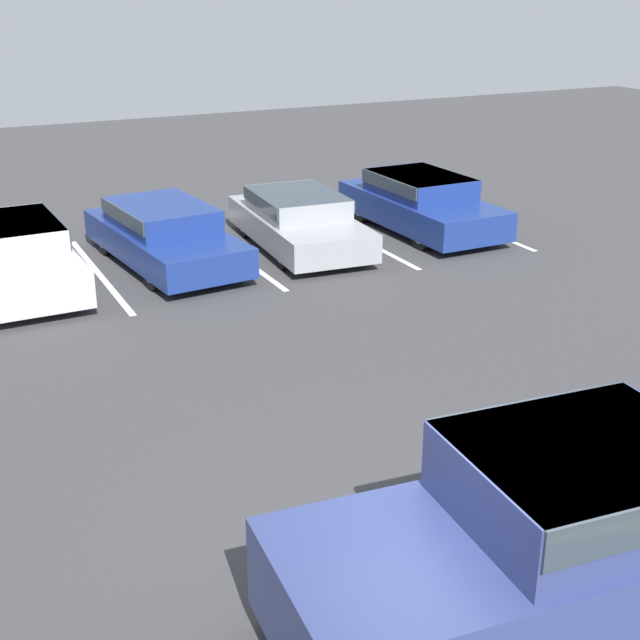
# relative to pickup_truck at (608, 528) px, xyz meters

# --- Properties ---
(ground_plane) EXTENTS (60.00, 60.00, 0.00)m
(ground_plane) POSITION_rel_pickup_truck_xyz_m (-0.87, 0.61, -0.87)
(ground_plane) COLOR #38383A
(stall_stripe_c) EXTENTS (0.12, 4.94, 0.01)m
(stall_stripe_c) POSITION_rel_pickup_truck_xyz_m (-1.81, 11.62, -0.87)
(stall_stripe_c) COLOR white
(stall_stripe_c) RESTS_ON ground_plane
(stall_stripe_d) EXTENTS (0.12, 4.94, 0.01)m
(stall_stripe_d) POSITION_rel_pickup_truck_xyz_m (1.02, 11.62, -0.87)
(stall_stripe_d) COLOR white
(stall_stripe_d) RESTS_ON ground_plane
(stall_stripe_e) EXTENTS (0.12, 4.94, 0.01)m
(stall_stripe_e) POSITION_rel_pickup_truck_xyz_m (3.85, 11.62, -0.87)
(stall_stripe_e) COLOR white
(stall_stripe_e) RESTS_ON ground_plane
(stall_stripe_f) EXTENTS (0.12, 4.94, 0.01)m
(stall_stripe_f) POSITION_rel_pickup_truck_xyz_m (6.68, 11.62, -0.87)
(stall_stripe_f) COLOR white
(stall_stripe_f) RESTS_ON ground_plane
(pickup_truck) EXTENTS (6.13, 2.41, 1.75)m
(pickup_truck) POSITION_rel_pickup_truck_xyz_m (0.00, 0.00, 0.00)
(pickup_truck) COLOR navy
(pickup_truck) RESTS_ON ground_plane
(parked_sedan_b) EXTENTS (1.88, 4.37, 1.24)m
(parked_sedan_b) POSITION_rel_pickup_truck_xyz_m (-3.30, 11.50, -0.21)
(parked_sedan_b) COLOR #B7BABF
(parked_sedan_b) RESTS_ON ground_plane
(parked_sedan_c) EXTENTS (2.22, 4.61, 1.20)m
(parked_sedan_c) POSITION_rel_pickup_truck_xyz_m (-0.46, 11.71, -0.23)
(parked_sedan_c) COLOR navy
(parked_sedan_c) RESTS_ON ground_plane
(parked_sedan_d) EXTENTS (2.09, 4.34, 1.15)m
(parked_sedan_d) POSITION_rel_pickup_truck_xyz_m (2.38, 11.58, -0.26)
(parked_sedan_d) COLOR gray
(parked_sedan_d) RESTS_ON ground_plane
(parked_sedan_e) EXTENTS (1.91, 4.43, 1.25)m
(parked_sedan_e) POSITION_rel_pickup_truck_xyz_m (5.40, 11.63, -0.21)
(parked_sedan_e) COLOR navy
(parked_sedan_e) RESTS_ON ground_plane
(wheel_stop_curb) EXTENTS (1.89, 0.20, 0.14)m
(wheel_stop_curb) POSITION_rel_pickup_truck_xyz_m (0.72, 14.56, -0.80)
(wheel_stop_curb) COLOR #B7B2A8
(wheel_stop_curb) RESTS_ON ground_plane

